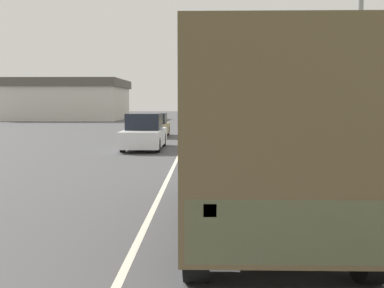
% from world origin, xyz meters
% --- Properties ---
extents(ground_plane, '(180.00, 180.00, 0.00)m').
position_xyz_m(ground_plane, '(0.00, 40.00, 0.00)').
color(ground_plane, '#4C4C4F').
extents(lane_centre_stripe, '(0.12, 120.00, 0.00)m').
position_xyz_m(lane_centre_stripe, '(0.00, 40.00, 0.00)').
color(lane_centre_stripe, silver).
rests_on(lane_centre_stripe, ground).
extents(sidewalk_right, '(1.80, 120.00, 0.12)m').
position_xyz_m(sidewalk_right, '(4.50, 40.00, 0.06)').
color(sidewalk_right, '#ADAAA3').
rests_on(sidewalk_right, ground).
extents(grass_strip_right, '(7.00, 120.00, 0.02)m').
position_xyz_m(grass_strip_right, '(8.90, 40.00, 0.01)').
color(grass_strip_right, '#56843D').
rests_on(grass_strip_right, ground).
extents(military_truck, '(2.32, 7.32, 2.90)m').
position_xyz_m(military_truck, '(1.93, 10.18, 1.63)').
color(military_truck, '#606647').
rests_on(military_truck, ground).
extents(car_nearest_ahead, '(1.71, 4.66, 1.64)m').
position_xyz_m(car_nearest_ahead, '(-1.72, 24.35, 0.73)').
color(car_nearest_ahead, silver).
rests_on(car_nearest_ahead, ground).
extents(car_second_ahead, '(1.85, 4.13, 1.48)m').
position_xyz_m(car_second_ahead, '(-2.19, 32.61, 0.67)').
color(car_second_ahead, tan).
rests_on(car_second_ahead, ground).
extents(car_third_ahead, '(1.93, 3.95, 1.45)m').
position_xyz_m(car_third_ahead, '(1.95, 40.13, 0.66)').
color(car_third_ahead, tan).
rests_on(car_third_ahead, ground).
extents(car_fourth_ahead, '(1.81, 4.75, 1.56)m').
position_xyz_m(car_fourth_ahead, '(1.60, 53.46, 0.70)').
color(car_fourth_ahead, tan).
rests_on(car_fourth_ahead, ground).
extents(lamp_post, '(1.69, 0.24, 6.73)m').
position_xyz_m(lamp_post, '(4.53, 14.23, 4.15)').
color(lamp_post, gray).
rests_on(lamp_post, sidewalk_right).
extents(building_distant, '(15.75, 12.96, 5.11)m').
position_xyz_m(building_distant, '(-17.10, 63.99, 2.59)').
color(building_distant, beige).
rests_on(building_distant, ground).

